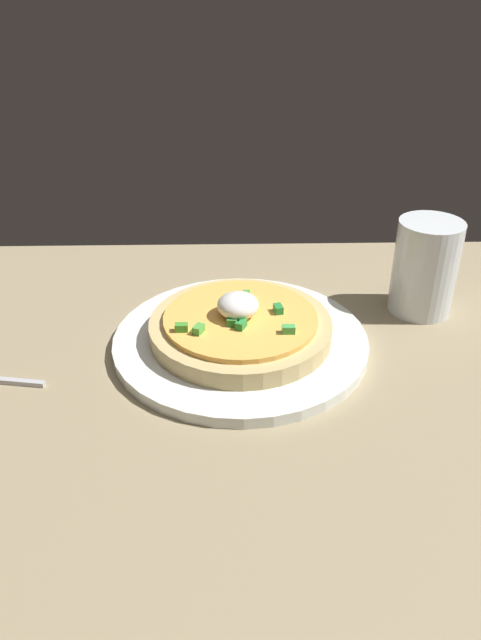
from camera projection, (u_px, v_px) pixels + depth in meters
The scene contains 4 objects.
dining_table at pixel (316, 447), 53.70cm from camera, with size 126.08×81.69×2.63cm, color gray.
plate at pixel (240, 341), 64.82cm from camera, with size 26.82×26.82×1.20cm, color white.
pizza at pixel (240, 326), 63.83cm from camera, with size 19.07×19.07×4.98cm.
cup_near at pixel (425, 269), 69.22cm from camera, with size 7.21×7.21×10.88cm.
Camera 1 is at (7.52, 40.17, 38.48)cm, focal length 34.37 mm.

